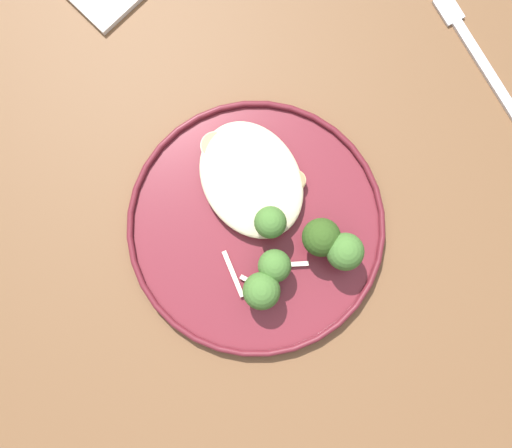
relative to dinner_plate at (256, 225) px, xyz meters
name	(u,v)px	position (x,y,z in m)	size (l,w,h in m)	color
ground	(241,267)	(-0.02, -0.03, -0.75)	(6.00, 6.00, 0.00)	#665B51
wooden_dining_table	(227,231)	(-0.02, -0.03, -0.09)	(1.40, 1.00, 0.74)	brown
dinner_plate	(256,225)	(0.00, 0.00, 0.00)	(0.29, 0.29, 0.02)	maroon
noodle_bed	(251,179)	(-0.05, 0.02, 0.01)	(0.14, 0.11, 0.03)	beige
seared_scallop_tiny_bay	(271,200)	(-0.02, 0.03, 0.01)	(0.02, 0.02, 0.02)	#E5C689
seared_scallop_left_edge	(215,147)	(-0.10, 0.00, 0.01)	(0.03, 0.03, 0.01)	beige
seared_scallop_on_noodles	(249,177)	(-0.05, 0.02, 0.01)	(0.03, 0.03, 0.02)	beige
seared_scallop_center_golden	(295,181)	(-0.02, 0.06, 0.01)	(0.02, 0.02, 0.01)	#DBB77A
seared_scallop_rear_pale	(276,172)	(-0.04, 0.05, 0.01)	(0.02, 0.02, 0.01)	#DBB77A
broccoli_floret_front_edge	(275,266)	(0.05, -0.01, 0.03)	(0.04, 0.04, 0.05)	#89A356
broccoli_floret_left_leaning	(345,252)	(0.07, 0.07, 0.04)	(0.04, 0.04, 0.06)	#7A994C
broccoli_floret_rear_charred	(263,290)	(0.07, -0.03, 0.03)	(0.04, 0.04, 0.05)	#89A356
broccoli_floret_tall_stalk	(270,223)	(0.01, 0.01, 0.04)	(0.03, 0.03, 0.06)	#7A994C
broccoli_floret_center_pile	(321,238)	(0.05, 0.05, 0.04)	(0.04, 0.04, 0.06)	#7A994C
onion_sliver_curled_piece	(286,265)	(0.05, 0.01, 0.01)	(0.05, 0.01, 0.00)	silver
onion_sliver_long_sliver	(233,274)	(0.04, -0.05, 0.01)	(0.05, 0.01, 0.00)	silver
onion_sliver_short_strip	(259,285)	(0.06, -0.03, 0.01)	(0.04, 0.01, 0.00)	silver
dinner_fork	(478,56)	(-0.06, 0.33, -0.01)	(0.19, 0.02, 0.00)	silver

